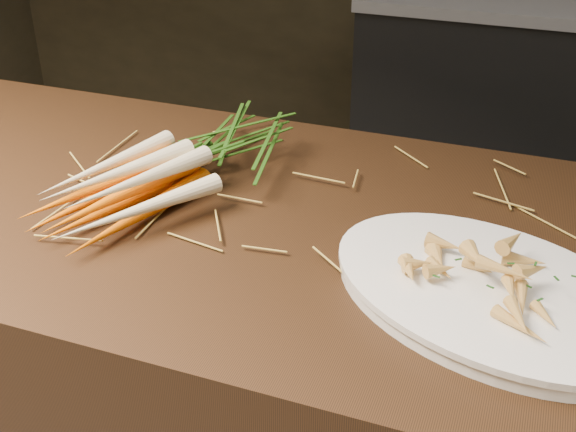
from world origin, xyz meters
The scene contains 4 objects.
straw_bedding centered at (0.00, 0.30, 0.91)m, with size 1.40×0.60×0.02m, color olive, non-canonical shape.
root_veg_bunch centered at (-0.44, 0.35, 0.95)m, with size 0.30×0.53×0.09m.
serving_platter centered at (0.04, 0.19, 0.91)m, with size 0.41×0.27×0.02m, color white, non-canonical shape.
roasted_veg_heap centered at (0.04, 0.19, 0.94)m, with size 0.20×0.15×0.05m, color #A97D36, non-canonical shape.
Camera 1 is at (0.06, -0.56, 1.43)m, focal length 45.00 mm.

